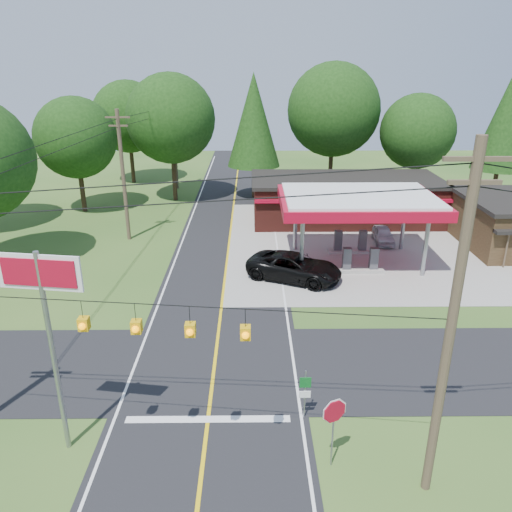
{
  "coord_description": "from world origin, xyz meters",
  "views": [
    {
      "loc": [
        1.75,
        -19.59,
        13.2
      ],
      "look_at": [
        2.0,
        7.0,
        2.8
      ],
      "focal_mm": 35.0,
      "sensor_mm": 36.0,
      "label": 1
    }
  ],
  "objects_px": {
    "gas_canopy": "(359,203)",
    "octagonal_stop_sign": "(334,416)",
    "sedan_car": "(383,235)",
    "suv_car": "(294,267)",
    "big_stop_sign": "(45,305)"
  },
  "relations": [
    {
      "from": "suv_car",
      "to": "octagonal_stop_sign",
      "type": "height_order",
      "value": "octagonal_stop_sign"
    },
    {
      "from": "suv_car",
      "to": "sedan_car",
      "type": "relative_size",
      "value": 1.73
    },
    {
      "from": "big_stop_sign",
      "to": "suv_car",
      "type": "bearing_deg",
      "value": 57.67
    },
    {
      "from": "suv_car",
      "to": "big_stop_sign",
      "type": "distance_m",
      "value": 18.44
    },
    {
      "from": "gas_canopy",
      "to": "sedan_car",
      "type": "relative_size",
      "value": 3.01
    },
    {
      "from": "gas_canopy",
      "to": "octagonal_stop_sign",
      "type": "xyz_separation_m",
      "value": [
        -4.5,
        -19.01,
        -2.17
      ]
    },
    {
      "from": "sedan_car",
      "to": "octagonal_stop_sign",
      "type": "bearing_deg",
      "value": -104.08
    },
    {
      "from": "sedan_car",
      "to": "big_stop_sign",
      "type": "distance_m",
      "value": 28.29
    },
    {
      "from": "gas_canopy",
      "to": "suv_car",
      "type": "height_order",
      "value": "gas_canopy"
    },
    {
      "from": "sedan_car",
      "to": "octagonal_stop_sign",
      "type": "relative_size",
      "value": 1.26
    },
    {
      "from": "big_stop_sign",
      "to": "octagonal_stop_sign",
      "type": "xyz_separation_m",
      "value": [
        9.5,
        -1.0,
        -3.7
      ]
    },
    {
      "from": "gas_canopy",
      "to": "octagonal_stop_sign",
      "type": "distance_m",
      "value": 19.66
    },
    {
      "from": "sedan_car",
      "to": "octagonal_stop_sign",
      "type": "height_order",
      "value": "octagonal_stop_sign"
    },
    {
      "from": "sedan_car",
      "to": "big_stop_sign",
      "type": "relative_size",
      "value": 0.46
    },
    {
      "from": "gas_canopy",
      "to": "sedan_car",
      "type": "distance_m",
      "value": 6.2
    }
  ]
}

